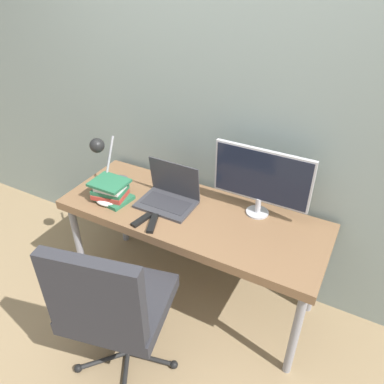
{
  "coord_description": "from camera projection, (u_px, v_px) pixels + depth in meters",
  "views": [
    {
      "loc": [
        0.9,
        -1.35,
        2.17
      ],
      "look_at": [
        0.02,
        0.29,
        0.92
      ],
      "focal_mm": 35.0,
      "sensor_mm": 36.0,
      "label": 1
    }
  ],
  "objects": [
    {
      "name": "ground_plane",
      "position": [
        170.0,
        324.0,
        2.55
      ],
      "size": [
        12.0,
        12.0,
        0.0
      ],
      "primitive_type": "plane",
      "color": "#937A56"
    },
    {
      "name": "wall_back",
      "position": [
        221.0,
        109.0,
        2.34
      ],
      "size": [
        8.0,
        0.05,
        2.6
      ],
      "color": "gray",
      "rests_on": "ground_plane"
    },
    {
      "name": "desk",
      "position": [
        192.0,
        220.0,
        2.4
      ],
      "size": [
        1.71,
        0.64,
        0.74
      ],
      "color": "brown",
      "rests_on": "ground_plane"
    },
    {
      "name": "laptop",
      "position": [
        169.0,
        196.0,
        2.43
      ],
      "size": [
        0.36,
        0.26,
        0.27
      ],
      "color": "#38383D",
      "rests_on": "desk"
    },
    {
      "name": "monitor",
      "position": [
        261.0,
        178.0,
        2.22
      ],
      "size": [
        0.6,
        0.14,
        0.44
      ],
      "color": "#B7B7BC",
      "rests_on": "desk"
    },
    {
      "name": "desk_lamp",
      "position": [
        104.0,
        157.0,
        2.44
      ],
      "size": [
        0.14,
        0.28,
        0.41
      ],
      "color": "#4C4C51",
      "rests_on": "desk"
    },
    {
      "name": "office_chair",
      "position": [
        111.0,
        304.0,
        1.97
      ],
      "size": [
        0.64,
        0.63,
        1.02
      ],
      "color": "black",
      "rests_on": "ground_plane"
    },
    {
      "name": "book_stack",
      "position": [
        111.0,
        191.0,
        2.45
      ],
      "size": [
        0.26,
        0.21,
        0.14
      ],
      "color": "#286B47",
      "rests_on": "desk"
    },
    {
      "name": "tv_remote",
      "position": [
        141.0,
        220.0,
        2.28
      ],
      "size": [
        0.07,
        0.15,
        0.02
      ],
      "color": "black",
      "rests_on": "desk"
    },
    {
      "name": "media_remote",
      "position": [
        153.0,
        223.0,
        2.26
      ],
      "size": [
        0.1,
        0.18,
        0.02
      ],
      "color": "black",
      "rests_on": "desk"
    },
    {
      "name": "game_controller",
      "position": [
        106.0,
        201.0,
        2.43
      ],
      "size": [
        0.15,
        0.09,
        0.04
      ],
      "color": "white",
      "rests_on": "desk"
    }
  ]
}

